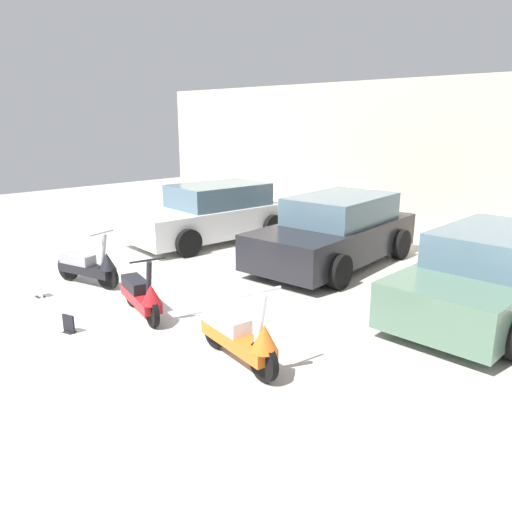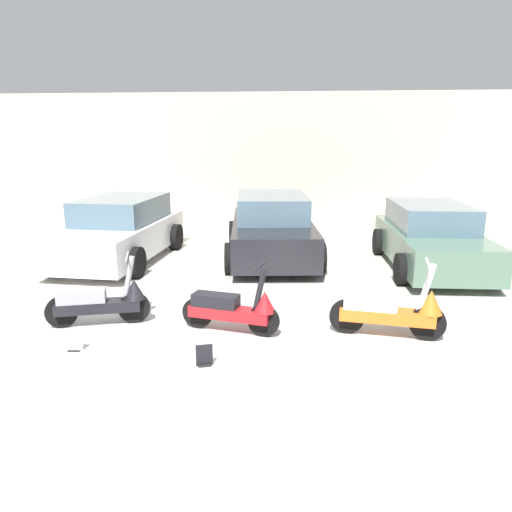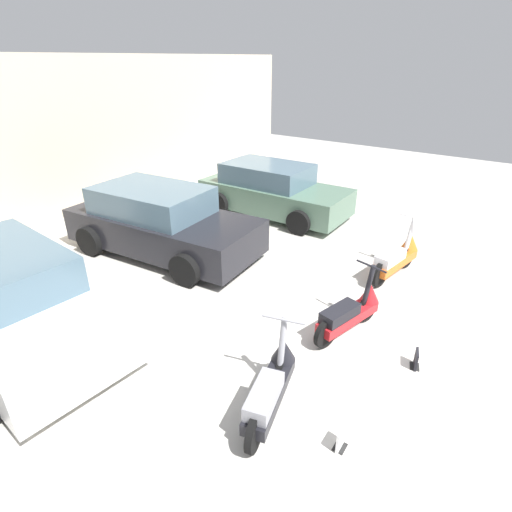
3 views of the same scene
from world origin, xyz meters
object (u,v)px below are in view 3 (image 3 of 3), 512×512
scooter_front_right (351,311)px  scooter_front_center (397,257)px  scooter_front_left (272,384)px  car_rear_right (273,191)px  car_rear_center (161,222)px  car_rear_left (10,300)px  placard_near_left_scooter (341,440)px  placard_near_right_scooter (416,360)px

scooter_front_right → scooter_front_center: (2.14, 0.05, 0.03)m
scooter_front_left → car_rear_right: car_rear_right is taller
scooter_front_left → car_rear_center: 4.78m
scooter_front_right → car_rear_center: size_ratio=0.33×
car_rear_left → placard_near_left_scooter: bearing=16.5°
scooter_front_left → car_rear_right: bearing=17.8°
car_rear_right → placard_near_right_scooter: size_ratio=14.92×
car_rear_right → car_rear_left: bearing=-92.2°
car_rear_center → placard_near_right_scooter: 5.45m
placard_near_left_scooter → placard_near_right_scooter: (1.72, -0.25, 0.00)m
scooter_front_left → placard_near_left_scooter: scooter_front_left is taller
placard_near_left_scooter → placard_near_right_scooter: bearing=-8.4°
scooter_front_center → car_rear_center: 4.72m
scooter_front_right → car_rear_center: car_rear_center is taller
scooter_front_left → placard_near_right_scooter: 2.07m
scooter_front_center → placard_near_left_scooter: scooter_front_center is taller
scooter_front_left → scooter_front_right: 1.92m
scooter_front_left → car_rear_center: car_rear_center is taller
scooter_front_right → scooter_front_center: 2.14m
scooter_front_left → car_rear_left: bearing=90.0°
scooter_front_center → car_rear_center: bearing=122.0°
scooter_front_center → placard_near_left_scooter: bearing=-160.2°
car_rear_center → placard_near_right_scooter: (-0.44, -5.41, -0.54)m
scooter_front_right → placard_near_right_scooter: scooter_front_right is taller
scooter_front_left → scooter_front_center: 4.05m
placard_near_left_scooter → car_rear_right: bearing=40.3°
car_rear_right → scooter_front_center: bearing=-22.0°
scooter_front_left → car_rear_center: bearing=46.8°
scooter_front_left → placard_near_left_scooter: bearing=-107.7°
car_rear_center → scooter_front_right: bearing=-9.5°
scooter_front_center → placard_near_left_scooter: size_ratio=5.88×
car_rear_center → placard_near_right_scooter: bearing=-11.2°
placard_near_left_scooter → scooter_front_center: bearing=11.7°
scooter_front_left → scooter_front_center: scooter_front_center is taller
car_rear_left → placard_near_left_scooter: 4.77m
car_rear_center → placard_near_left_scooter: size_ratio=16.20×
placard_near_right_scooter → scooter_front_center: bearing=25.1°
scooter_front_right → car_rear_center: (0.23, 4.36, 0.31)m
car_rear_center → car_rear_right: bearing=73.8°
scooter_front_left → placard_near_left_scooter: 0.93m
scooter_front_right → car_rear_right: car_rear_right is taller
scooter_front_right → scooter_front_center: size_ratio=0.91×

